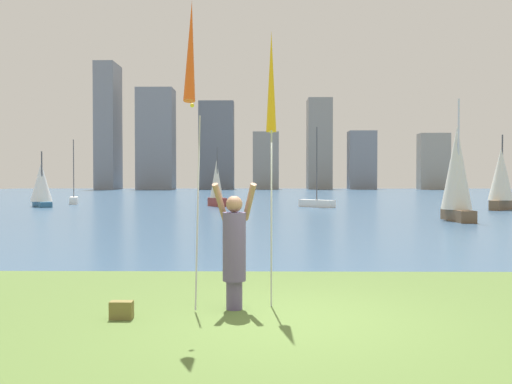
# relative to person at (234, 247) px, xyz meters

# --- Properties ---
(ground) EXTENTS (120.00, 138.00, 0.12)m
(ground) POSITION_rel_person_xyz_m (0.83, 50.42, -0.99)
(ground) COLOR #4C662D
(person) EXTENTS (0.69, 0.51, 1.90)m
(person) POSITION_rel_person_xyz_m (0.00, 0.00, 0.00)
(person) COLOR #594C72
(person) RESTS_ON ground
(kite_flag_left) EXTENTS (0.16, 1.29, 4.42)m
(kite_flag_left) POSITION_rel_person_xyz_m (-0.56, -0.63, 2.68)
(kite_flag_left) COLOR #B2B2B7
(kite_flag_left) RESTS_ON ground
(kite_flag_right) EXTENTS (0.16, 0.40, 4.22)m
(kite_flag_right) POSITION_rel_person_xyz_m (0.56, 0.28, 2.43)
(kite_flag_right) COLOR #B2B2B7
(kite_flag_right) RESTS_ON ground
(bag) EXTENTS (0.31, 0.16, 0.25)m
(bag) POSITION_rel_person_xyz_m (-1.54, -0.58, -0.81)
(bag) COLOR olive
(bag) RESTS_ON ground
(sailboat_0) EXTENTS (2.55, 2.71, 4.95)m
(sailboat_0) POSITION_rel_person_xyz_m (16.10, 26.79, 1.17)
(sailboat_0) COLOR brown
(sailboat_0) RESTS_ON ground
(sailboat_2) EXTENTS (2.39, 3.01, 4.07)m
(sailboat_2) POSITION_rel_person_xyz_m (-15.86, 30.59, 0.69)
(sailboat_2) COLOR #2D6084
(sailboat_2) RESTS_ON ground
(sailboat_3) EXTENTS (2.52, 2.52, 5.79)m
(sailboat_3) POSITION_rel_person_xyz_m (4.35, 30.10, -0.55)
(sailboat_3) COLOR white
(sailboat_3) RESTS_ON ground
(sailboat_5) EXTENTS (1.59, 2.06, 4.43)m
(sailboat_5) POSITION_rel_person_xyz_m (-3.01, 31.53, 0.64)
(sailboat_5) COLOR maroon
(sailboat_5) RESTS_ON ground
(sailboat_7) EXTENTS (1.43, 2.85, 5.80)m
(sailboat_7) POSITION_rel_person_xyz_m (9.71, 17.34, 1.34)
(sailboat_7) COLOR brown
(sailboat_7) RESTS_ON ground
(sailboat_8) EXTENTS (1.27, 2.43, 5.30)m
(sailboat_8) POSITION_rel_person_xyz_m (-15.09, 35.09, -0.57)
(sailboat_8) COLOR white
(sailboat_8) RESTS_ON ground
(skyline_tower_0) EXTENTS (4.30, 7.62, 27.54)m
(skyline_tower_0) POSITION_rel_person_xyz_m (-33.58, 107.60, 12.84)
(skyline_tower_0) COLOR gray
(skyline_tower_0) RESTS_ON ground
(skyline_tower_1) EXTENTS (7.82, 5.62, 21.73)m
(skyline_tower_1) POSITION_rel_person_xyz_m (-22.63, 105.68, 9.93)
(skyline_tower_1) COLOR gray
(skyline_tower_1) RESTS_ON ground
(skyline_tower_2) EXTENTS (7.67, 3.63, 19.40)m
(skyline_tower_2) POSITION_rel_person_xyz_m (-9.73, 108.37, 8.77)
(skyline_tower_2) COLOR slate
(skyline_tower_2) RESTS_ON ground
(skyline_tower_3) EXTENTS (5.63, 5.76, 12.53)m
(skyline_tower_3) POSITION_rel_person_xyz_m (1.17, 108.40, 5.34)
(skyline_tower_3) COLOR gray
(skyline_tower_3) RESTS_ON ground
(skyline_tower_4) EXTENTS (5.33, 5.90, 20.15)m
(skyline_tower_4) POSITION_rel_person_xyz_m (13.17, 110.06, 9.14)
(skyline_tower_4) COLOR gray
(skyline_tower_4) RESTS_ON ground
(skyline_tower_5) EXTENTS (5.94, 4.11, 12.80)m
(skyline_tower_5) POSITION_rel_person_xyz_m (22.40, 108.30, 5.47)
(skyline_tower_5) COLOR gray
(skyline_tower_5) RESTS_ON ground
(skyline_tower_6) EXTENTS (6.34, 3.40, 12.02)m
(skyline_tower_6) POSITION_rel_person_xyz_m (37.17, 105.24, 5.08)
(skyline_tower_6) COLOR gray
(skyline_tower_6) RESTS_ON ground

